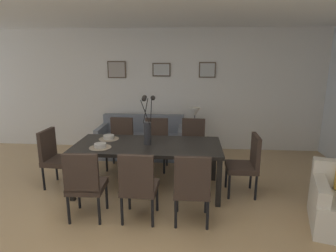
# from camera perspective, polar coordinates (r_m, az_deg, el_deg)

# --- Properties ---
(ground_plane) EXTENTS (9.00, 9.00, 0.00)m
(ground_plane) POSITION_cam_1_polar(r_m,az_deg,el_deg) (3.72, -9.05, -19.63)
(ground_plane) COLOR tan
(back_wall_panel) EXTENTS (9.00, 0.10, 2.60)m
(back_wall_panel) POSITION_cam_1_polar(r_m,az_deg,el_deg) (6.35, -2.64, 7.15)
(back_wall_panel) COLOR silver
(back_wall_panel) RESTS_ON ground
(ceiling_panel) EXTENTS (9.00, 7.20, 0.08)m
(ceiling_panel) POSITION_cam_1_polar(r_m,az_deg,el_deg) (3.54, -9.18, 23.44)
(ceiling_panel) COLOR white
(dining_table) EXTENTS (2.20, 0.99, 0.74)m
(dining_table) POSITION_cam_1_polar(r_m,az_deg,el_deg) (4.35, -4.06, -4.46)
(dining_table) COLOR black
(dining_table) RESTS_ON ground
(dining_chair_near_left) EXTENTS (0.46, 0.46, 0.92)m
(dining_chair_near_left) POSITION_cam_1_polar(r_m,az_deg,el_deg) (3.76, -16.23, -10.71)
(dining_chair_near_left) COLOR #33261E
(dining_chair_near_left) RESTS_ON ground
(dining_chair_near_right) EXTENTS (0.46, 0.46, 0.92)m
(dining_chair_near_right) POSITION_cam_1_polar(r_m,az_deg,el_deg) (5.38, -9.42, -2.85)
(dining_chair_near_right) COLOR #33261E
(dining_chair_near_right) RESTS_ON ground
(dining_chair_far_left) EXTENTS (0.45, 0.45, 0.92)m
(dining_chair_far_left) POSITION_cam_1_polar(r_m,az_deg,el_deg) (3.60, -5.92, -11.35)
(dining_chair_far_left) COLOR #33261E
(dining_chair_far_left) RESTS_ON ground
(dining_chair_far_right) EXTENTS (0.46, 0.46, 0.92)m
(dining_chair_far_right) POSITION_cam_1_polar(r_m,az_deg,el_deg) (5.26, -2.43, -3.05)
(dining_chair_far_right) COLOR #33261E
(dining_chair_far_right) RESTS_ON ground
(dining_chair_mid_left) EXTENTS (0.44, 0.44, 0.92)m
(dining_chair_mid_left) POSITION_cam_1_polar(r_m,az_deg,el_deg) (3.54, 4.82, -11.77)
(dining_chair_mid_left) COLOR #33261E
(dining_chair_mid_left) RESTS_ON ground
(dining_chair_mid_right) EXTENTS (0.46, 0.46, 0.92)m
(dining_chair_mid_right) POSITION_cam_1_polar(r_m,az_deg,el_deg) (5.24, 4.99, -3.16)
(dining_chair_mid_right) COLOR #33261E
(dining_chair_mid_right) RESTS_ON ground
(dining_chair_head_west) EXTENTS (0.47, 0.47, 0.92)m
(dining_chair_head_west) POSITION_cam_1_polar(r_m,az_deg,el_deg) (4.87, -21.61, -5.44)
(dining_chair_head_west) COLOR #33261E
(dining_chair_head_west) RESTS_ON ground
(dining_chair_head_east) EXTENTS (0.44, 0.44, 0.92)m
(dining_chair_head_east) POSITION_cam_1_polar(r_m,az_deg,el_deg) (4.42, 15.46, -6.90)
(dining_chair_head_east) COLOR #33261E
(dining_chair_head_east) RESTS_ON ground
(centerpiece_vase) EXTENTS (0.21, 0.23, 0.73)m
(centerpiece_vase) POSITION_cam_1_polar(r_m,az_deg,el_deg) (4.26, -4.13, 0.00)
(centerpiece_vase) COLOR #232326
(centerpiece_vase) RESTS_ON dining_table
(placemat_near_left) EXTENTS (0.32, 0.32, 0.01)m
(placemat_near_left) POSITION_cam_1_polar(r_m,az_deg,el_deg) (4.28, -13.33, -4.19)
(placemat_near_left) COLOR #7F705B
(placemat_near_left) RESTS_ON dining_table
(bowl_near_left) EXTENTS (0.17, 0.17, 0.07)m
(bowl_near_left) POSITION_cam_1_polar(r_m,az_deg,el_deg) (4.26, -13.36, -3.71)
(bowl_near_left) COLOR #B2ADA3
(bowl_near_left) RESTS_ON dining_table
(placemat_near_right) EXTENTS (0.32, 0.32, 0.01)m
(placemat_near_right) POSITION_cam_1_polar(r_m,az_deg,el_deg) (4.68, -11.69, -2.52)
(placemat_near_right) COLOR #7F705B
(placemat_near_right) RESTS_ON dining_table
(bowl_near_right) EXTENTS (0.17, 0.17, 0.07)m
(bowl_near_right) POSITION_cam_1_polar(r_m,az_deg,el_deg) (4.67, -11.71, -2.09)
(bowl_near_right) COLOR #B2ADA3
(bowl_near_right) RESTS_ON dining_table
(sofa) EXTENTS (1.74, 0.84, 0.80)m
(sofa) POSITION_cam_1_polar(r_m,az_deg,el_deg) (6.05, -5.24, -3.11)
(sofa) COLOR slate
(sofa) RESTS_ON ground
(side_table) EXTENTS (0.36, 0.36, 0.52)m
(side_table) POSITION_cam_1_polar(r_m,az_deg,el_deg) (5.95, 5.21, -3.61)
(side_table) COLOR black
(side_table) RESTS_ON ground
(table_lamp) EXTENTS (0.22, 0.22, 0.51)m
(table_lamp) POSITION_cam_1_polar(r_m,az_deg,el_deg) (5.79, 5.35, 2.38)
(table_lamp) COLOR #4C4C51
(table_lamp) RESTS_ON side_table
(framed_picture_left) EXTENTS (0.40, 0.03, 0.36)m
(framed_picture_left) POSITION_cam_1_polar(r_m,az_deg,el_deg) (6.40, -10.17, 11.01)
(framed_picture_left) COLOR #473828
(framed_picture_center) EXTENTS (0.39, 0.03, 0.28)m
(framed_picture_center) POSITION_cam_1_polar(r_m,az_deg,el_deg) (6.22, -1.31, 11.14)
(framed_picture_center) COLOR #473828
(framed_picture_right) EXTENTS (0.35, 0.03, 0.33)m
(framed_picture_right) POSITION_cam_1_polar(r_m,az_deg,el_deg) (6.20, 7.84, 11.01)
(framed_picture_right) COLOR #473828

